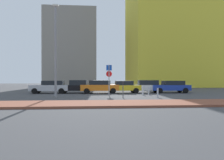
% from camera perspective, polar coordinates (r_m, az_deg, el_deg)
% --- Properties ---
extents(ground_plane, '(120.00, 120.00, 0.00)m').
position_cam_1_polar(ground_plane, '(21.29, 3.75, -4.27)').
color(ground_plane, '#424244').
extents(sidewalk_brick, '(40.00, 3.62, 0.14)m').
position_cam_1_polar(sidewalk_brick, '(15.00, 7.39, -5.95)').
color(sidewalk_brick, brown).
rests_on(sidewalk_brick, ground).
extents(parked_car_silver, '(4.47, 2.04, 1.47)m').
position_cam_1_polar(parked_car_silver, '(26.88, -15.48, -1.65)').
color(parked_car_silver, '#B7BABF').
rests_on(parked_car_silver, ground).
extents(parked_car_black, '(4.12, 2.14, 1.53)m').
position_cam_1_polar(parked_car_black, '(26.59, -9.11, -1.66)').
color(parked_car_black, black).
rests_on(parked_car_black, ground).
extents(parked_car_orange, '(4.53, 2.18, 1.52)m').
position_cam_1_polar(parked_car_orange, '(26.07, -3.28, -1.66)').
color(parked_car_orange, orange).
rests_on(parked_car_orange, ground).
extents(parked_car_yellow, '(3.99, 1.99, 1.46)m').
position_cam_1_polar(parked_car_yellow, '(26.57, 3.00, -1.70)').
color(parked_car_yellow, gold).
rests_on(parked_car_yellow, ground).
extents(parked_car_white, '(4.53, 2.13, 1.53)m').
position_cam_1_polar(parked_car_white, '(27.24, 8.86, -1.59)').
color(parked_car_white, white).
rests_on(parked_car_white, ground).
extents(parked_car_blue, '(4.53, 2.07, 1.46)m').
position_cam_1_polar(parked_car_blue, '(27.68, 14.88, -1.61)').
color(parked_car_blue, '#1E389E').
rests_on(parked_car_blue, ground).
extents(parking_sign_post, '(0.59, 0.15, 3.12)m').
position_cam_1_polar(parking_sign_post, '(22.51, -0.77, 1.00)').
color(parking_sign_post, gray).
rests_on(parking_sign_post, ground).
extents(parking_meter, '(0.18, 0.14, 1.45)m').
position_cam_1_polar(parking_meter, '(19.78, 2.85, -1.92)').
color(parking_meter, '#4C4C51').
rests_on(parking_meter, ground).
extents(street_lamp, '(0.70, 0.36, 8.50)m').
position_cam_1_polar(street_lamp, '(20.97, -14.29, 9.06)').
color(street_lamp, gray).
rests_on(street_lamp, ground).
extents(traffic_bollard_near, '(0.15, 0.15, 0.88)m').
position_cam_1_polar(traffic_bollard_near, '(24.10, 9.36, -2.69)').
color(traffic_bollard_near, '#B7B7BC').
rests_on(traffic_bollard_near, ground).
extents(traffic_bollard_mid, '(0.15, 0.15, 0.87)m').
position_cam_1_polar(traffic_bollard_mid, '(20.39, 11.65, -3.25)').
color(traffic_bollard_mid, '#B7B7BC').
rests_on(traffic_bollard_mid, ground).
extents(traffic_bollard_far, '(0.18, 0.18, 0.95)m').
position_cam_1_polar(traffic_bollard_far, '(23.41, 7.89, -2.69)').
color(traffic_bollard_far, '#B7B7BC').
rests_on(traffic_bollard_far, ground).
extents(building_colorful_midrise, '(17.22, 16.54, 31.85)m').
position_cam_1_polar(building_colorful_midrise, '(52.91, 14.41, 15.92)').
color(building_colorful_midrise, gold).
rests_on(building_colorful_midrise, ground).
extents(building_under_construction, '(11.19, 13.79, 16.84)m').
position_cam_1_polar(building_under_construction, '(53.81, -10.13, 7.51)').
color(building_under_construction, gray).
rests_on(building_under_construction, ground).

